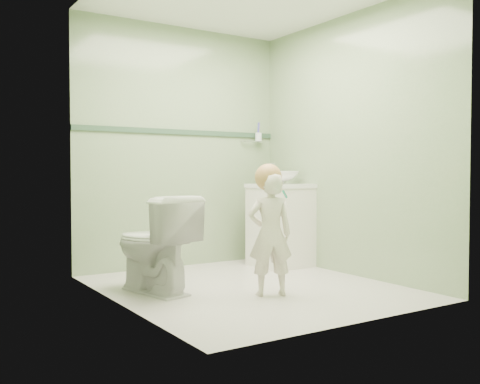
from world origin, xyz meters
TOP-DOWN VIEW (x-y plane):
  - ground at (0.00, 0.00)m, footprint 2.50×2.50m
  - room_shell at (0.00, 0.00)m, footprint 2.50×2.54m
  - trim_stripe at (0.00, 1.24)m, footprint 2.20×0.02m
  - vanity at (0.84, 0.70)m, footprint 0.52×0.50m
  - counter at (0.84, 0.70)m, footprint 0.54×0.52m
  - basin at (0.84, 0.70)m, footprint 0.37×0.37m
  - faucet at (0.84, 0.89)m, footprint 0.03×0.13m
  - cup_holder at (0.89, 1.18)m, footprint 0.26×0.07m
  - toilet at (-0.74, 0.25)m, footprint 0.58×0.83m
  - toddler at (-0.03, -0.32)m, footprint 0.40×0.34m
  - hair_cap at (-0.03, -0.30)m, footprint 0.21×0.21m
  - teal_toothbrush at (-0.01, -0.47)m, footprint 0.11×0.14m

SIDE VIEW (x-z plane):
  - ground at x=0.00m, z-range 0.00..0.00m
  - toilet at x=-0.74m, z-range 0.00..0.77m
  - vanity at x=0.84m, z-range 0.00..0.80m
  - toddler at x=-0.03m, z-range 0.00..0.94m
  - teal_toothbrush at x=-0.01m, z-range 0.74..0.83m
  - counter at x=0.84m, z-range 0.79..0.83m
  - basin at x=0.84m, z-range 0.83..0.96m
  - hair_cap at x=-0.03m, z-range 0.80..1.01m
  - faucet at x=0.84m, z-range 0.88..1.06m
  - room_shell at x=0.00m, z-range 0.00..2.40m
  - cup_holder at x=0.89m, z-range 1.22..1.43m
  - trim_stripe at x=0.00m, z-range 1.33..1.38m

